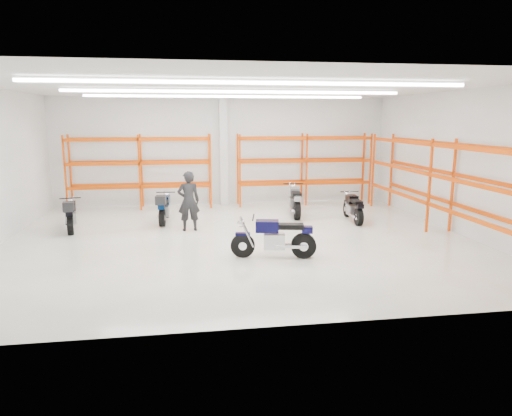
{
  "coord_description": "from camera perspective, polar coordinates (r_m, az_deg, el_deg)",
  "views": [
    {
      "loc": [
        -1.53,
        -13.37,
        3.61
      ],
      "look_at": [
        0.57,
        0.5,
        0.86
      ],
      "focal_mm": 32.0,
      "sensor_mm": 36.0,
      "label": 1
    }
  ],
  "objects": [
    {
      "name": "motorcycle_back_a",
      "position": [
        16.01,
        -22.19,
        -0.86
      ],
      "size": [
        0.8,
        2.11,
        1.09
      ],
      "color": "black",
      "rests_on": "ground"
    },
    {
      "name": "standing_man",
      "position": [
        14.96,
        -8.42,
        0.86
      ],
      "size": [
        0.76,
        0.55,
        1.96
      ],
      "primitive_type": "imported",
      "rotation": [
        0.0,
        0.0,
        3.25
      ],
      "color": "black",
      "rests_on": "ground"
    },
    {
      "name": "structural_column",
      "position": [
        19.29,
        -4.08,
        7.03
      ],
      "size": [
        0.32,
        0.32,
        4.5
      ],
      "primitive_type": "cube",
      "color": "white",
      "rests_on": "ground"
    },
    {
      "name": "motorcycle_back_b",
      "position": [
        16.29,
        -11.45,
        -0.04
      ],
      "size": [
        0.68,
        2.13,
        1.1
      ],
      "color": "black",
      "rests_on": "ground"
    },
    {
      "name": "motorcycle_main",
      "position": [
        12.0,
        2.67,
        -3.84
      ],
      "size": [
        2.24,
        0.85,
        1.11
      ],
      "color": "black",
      "rests_on": "ground"
    },
    {
      "name": "ground",
      "position": [
        13.93,
        -2.02,
        -3.93
      ],
      "size": [
        14.0,
        14.0,
        0.0
      ],
      "primitive_type": "plane",
      "color": "beige",
      "rests_on": "ground"
    },
    {
      "name": "motorcycle_back_c",
      "position": [
        17.24,
        4.89,
        0.8
      ],
      "size": [
        0.79,
        2.33,
        1.15
      ],
      "color": "black",
      "rests_on": "ground"
    },
    {
      "name": "pallet_racking_back_left",
      "position": [
        19.03,
        -14.28,
        5.26
      ],
      "size": [
        5.67,
        0.87,
        3.0
      ],
      "color": "#E2420B",
      "rests_on": "ground"
    },
    {
      "name": "motorcycle_back_d",
      "position": [
        16.58,
        12.08,
        -0.06
      ],
      "size": [
        0.68,
        2.05,
        1.01
      ],
      "color": "black",
      "rests_on": "ground"
    },
    {
      "name": "pallet_racking_side",
      "position": [
        15.68,
        22.21,
        3.7
      ],
      "size": [
        0.87,
        9.07,
        3.0
      ],
      "color": "#E2420B",
      "rests_on": "ground"
    },
    {
      "name": "room_shell",
      "position": [
        13.48,
        -2.13,
        9.7
      ],
      "size": [
        14.02,
        12.02,
        4.51
      ],
      "color": "silver",
      "rests_on": "ground"
    },
    {
      "name": "pallet_racking_back_right",
      "position": [
        19.56,
        6.05,
        5.69
      ],
      "size": [
        5.67,
        0.87,
        3.0
      ],
      "color": "#E2420B",
      "rests_on": "ground"
    }
  ]
}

